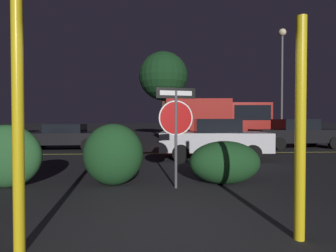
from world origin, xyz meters
name	(u,v)px	position (x,y,z in m)	size (l,w,h in m)	color
ground_plane	(166,229)	(0.00, 0.00, 0.00)	(260.00, 260.00, 0.00)	black
road_center_stripe	(156,153)	(0.00, 7.89, 0.00)	(42.24, 0.12, 0.01)	gold
stop_sign	(176,118)	(0.33, 2.07, 1.49)	(0.84, 0.16, 2.12)	#4C4C51
yellow_pole_left	(18,112)	(-1.62, -0.53, 1.53)	(0.12, 0.12, 3.05)	yellow
yellow_pole_right	(300,129)	(1.59, -0.42, 1.34)	(0.12, 0.12, 2.67)	yellow
hedge_bush_1	(7,156)	(-3.28, 2.33, 0.67)	(1.47, 0.72, 1.34)	#285B2D
hedge_bush_2	(113,154)	(-1.03, 2.41, 0.68)	(1.31, 1.00, 1.36)	#19421E
hedge_bush_3	(225,162)	(1.47, 2.38, 0.48)	(1.61, 0.97, 0.97)	#19421E
passing_car_2	(64,136)	(-4.48, 9.67, 0.65)	(4.44, 2.17, 1.26)	black
passing_car_3	(214,139)	(2.16, 6.35, 0.74)	(4.21, 2.35, 1.49)	silver
passing_car_4	(297,133)	(7.45, 9.89, 0.74)	(4.81, 2.05, 1.50)	black
delivery_truck	(219,118)	(4.36, 14.08, 1.60)	(6.95, 2.72, 2.84)	maroon
street_lamp	(282,65)	(8.83, 14.23, 5.28)	(0.52, 0.52, 7.77)	#4C4C51
tree_1	(163,76)	(0.84, 19.15, 5.22)	(4.17, 4.17, 7.32)	#422D1E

